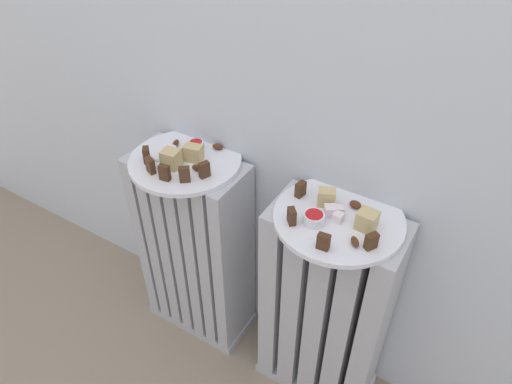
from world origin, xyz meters
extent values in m
cube|color=#B2B2B7|center=(-0.21, 0.28, 0.01)|extent=(0.32, 0.16, 0.03)
cube|color=#B2B2B7|center=(-0.35, 0.28, 0.33)|extent=(0.04, 0.16, 0.60)
cube|color=#B2B2B7|center=(-0.30, 0.28, 0.33)|extent=(0.04, 0.16, 0.60)
cube|color=#B2B2B7|center=(-0.26, 0.28, 0.33)|extent=(0.04, 0.16, 0.60)
cube|color=#B2B2B7|center=(-0.21, 0.28, 0.33)|extent=(0.04, 0.16, 0.60)
cube|color=#B2B2B7|center=(-0.16, 0.28, 0.33)|extent=(0.04, 0.16, 0.60)
cube|color=#B2B2B7|center=(-0.12, 0.28, 0.33)|extent=(0.04, 0.16, 0.60)
cube|color=#B2B2B7|center=(-0.07, 0.28, 0.33)|extent=(0.04, 0.16, 0.60)
cube|color=#B2B2B7|center=(0.21, 0.28, 0.01)|extent=(0.32, 0.16, 0.03)
cube|color=#B2B2B7|center=(0.08, 0.28, 0.33)|extent=(0.05, 0.16, 0.60)
cube|color=#B2B2B7|center=(0.14, 0.28, 0.33)|extent=(0.05, 0.16, 0.60)
cube|color=#B2B2B7|center=(0.21, 0.28, 0.33)|extent=(0.05, 0.16, 0.60)
cube|color=#B2B2B7|center=(0.27, 0.28, 0.33)|extent=(0.05, 0.16, 0.60)
cube|color=#B2B2B7|center=(0.34, 0.28, 0.33)|extent=(0.05, 0.16, 0.60)
cylinder|color=white|center=(-0.21, 0.28, 0.64)|extent=(0.29, 0.29, 0.01)
cylinder|color=white|center=(0.21, 0.28, 0.64)|extent=(0.29, 0.29, 0.01)
cube|color=#472B19|center=(-0.28, 0.22, 0.66)|extent=(0.03, 0.03, 0.04)
cube|color=#472B19|center=(-0.24, 0.19, 0.66)|extent=(0.03, 0.02, 0.04)
cube|color=#472B19|center=(-0.20, 0.19, 0.66)|extent=(0.03, 0.02, 0.04)
cube|color=#472B19|center=(-0.15, 0.21, 0.66)|extent=(0.03, 0.03, 0.04)
cube|color=#472B19|center=(-0.12, 0.25, 0.66)|extent=(0.02, 0.03, 0.04)
cube|color=tan|center=(-0.19, 0.29, 0.66)|extent=(0.05, 0.04, 0.04)
cube|color=tan|center=(-0.22, 0.24, 0.67)|extent=(0.05, 0.04, 0.05)
cube|color=white|center=(-0.22, 0.28, 0.65)|extent=(0.03, 0.03, 0.02)
cube|color=white|center=(-0.25, 0.28, 0.65)|extent=(0.03, 0.03, 0.02)
ellipsoid|color=#4C2814|center=(-0.15, 0.26, 0.65)|extent=(0.03, 0.02, 0.02)
ellipsoid|color=#4C2814|center=(-0.27, 0.32, 0.65)|extent=(0.02, 0.03, 0.02)
ellipsoid|color=#4C2814|center=(-0.16, 0.36, 0.65)|extent=(0.03, 0.02, 0.02)
cylinder|color=white|center=(-0.22, 0.34, 0.65)|extent=(0.04, 0.04, 0.02)
cylinder|color=red|center=(-0.22, 0.34, 0.66)|extent=(0.03, 0.03, 0.01)
cube|color=#472B19|center=(0.11, 0.30, 0.66)|extent=(0.02, 0.03, 0.04)
cube|color=#472B19|center=(0.13, 0.21, 0.66)|extent=(0.03, 0.03, 0.04)
cube|color=#472B19|center=(0.22, 0.17, 0.66)|extent=(0.03, 0.02, 0.04)
cube|color=#472B19|center=(0.30, 0.22, 0.66)|extent=(0.03, 0.03, 0.04)
cube|color=tan|center=(0.27, 0.27, 0.66)|extent=(0.04, 0.04, 0.04)
cube|color=tan|center=(0.17, 0.30, 0.66)|extent=(0.05, 0.04, 0.04)
cube|color=white|center=(0.21, 0.26, 0.65)|extent=(0.02, 0.02, 0.02)
cube|color=white|center=(0.21, 0.29, 0.65)|extent=(0.02, 0.02, 0.02)
cube|color=white|center=(0.19, 0.27, 0.65)|extent=(0.03, 0.03, 0.02)
ellipsoid|color=#4C2814|center=(0.27, 0.22, 0.65)|extent=(0.03, 0.03, 0.02)
ellipsoid|color=#4C2814|center=(0.23, 0.33, 0.65)|extent=(0.03, 0.02, 0.02)
cylinder|color=white|center=(0.17, 0.23, 0.65)|extent=(0.05, 0.05, 0.02)
cylinder|color=red|center=(0.17, 0.23, 0.66)|extent=(0.04, 0.04, 0.01)
cube|color=#B7B7BC|center=(-0.25, 0.26, 0.64)|extent=(0.03, 0.06, 0.00)
cube|color=#B7B7BC|center=(-0.23, 0.31, 0.64)|extent=(0.03, 0.03, 0.00)
camera|label=1|loc=(0.44, -0.45, 1.31)|focal=32.57mm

